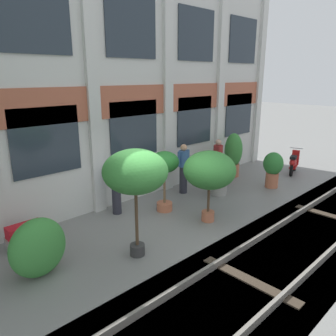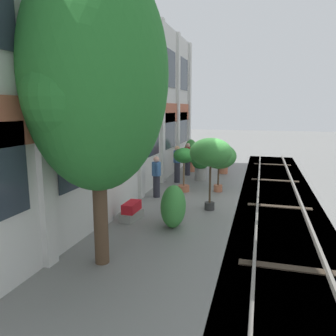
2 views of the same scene
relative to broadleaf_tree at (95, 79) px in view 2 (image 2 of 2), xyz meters
name	(u,v)px [view 2 (image 2 of 2)]	position (x,y,z in m)	size (l,w,h in m)	color
ground_plane	(207,203)	(5.17, -1.48, -3.89)	(80.00, 80.00, 0.00)	slate
apartment_facade	(132,103)	(5.17, 1.32, -0.37)	(17.02, 0.64, 7.04)	silver
rail_tracks	(279,212)	(5.17, -3.92, -4.02)	(24.66, 2.80, 0.43)	#4C473F
broadleaf_tree	(95,79)	(0.00, 0.00, 0.00)	(3.05, 2.91, 6.32)	#4C3826
potted_plant_square_trough	(132,211)	(2.79, 0.44, -3.64)	(0.91, 0.52, 0.53)	gray
potted_plant_terracotta_small	(211,153)	(4.40, -1.67, -1.99)	(1.37, 1.37, 2.39)	#333333
potted_plant_tall_urn	(219,157)	(6.90, -1.63, -2.47)	(1.38, 1.38, 1.95)	#B76647
potted_plant_glazed_jar	(224,159)	(10.70, -1.42, -3.15)	(0.69, 0.69, 1.26)	#B76647
potted_plant_ribbed_drum	(201,164)	(8.78, -0.56, -3.10)	(0.84, 0.84, 1.33)	gray
potted_plant_fluted_column	(191,154)	(10.81, 0.33, -2.98)	(0.69, 0.69, 1.70)	#B76647
potted_plant_low_pan	(184,159)	(6.54, -0.29, -2.57)	(0.84, 0.84, 1.77)	#B76647
scooter_near_curb	(224,159)	(12.84, -1.18, -3.45)	(1.34, 0.65, 0.98)	black
resident_by_doorway	(188,158)	(9.74, 0.26, -3.02)	(0.40, 0.41, 1.62)	#282833
resident_watching_tracks	(177,163)	(8.03, 0.37, -2.99)	(0.53, 0.34, 1.67)	#282833
resident_near_plants	(156,176)	(5.41, 0.50, -3.05)	(0.48, 0.34, 1.56)	#282833
topiary_hedge	(173,206)	(2.54, -0.93, -3.29)	(1.14, 0.70, 1.20)	#388438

